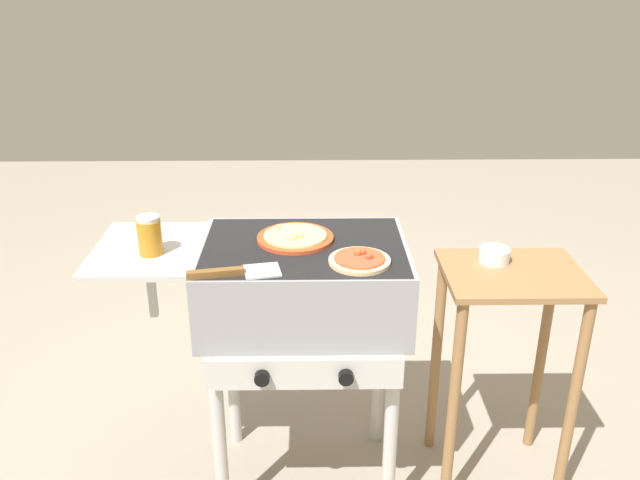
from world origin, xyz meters
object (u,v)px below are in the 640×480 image
(pizza_pepperoni, at_px, (360,260))
(grill, at_px, (300,288))
(spatula, at_px, (235,272))
(topping_bowl_near, at_px, (494,256))
(pizza_cheese, at_px, (295,237))
(sauce_jar, at_px, (150,236))
(prep_table, at_px, (506,337))

(pizza_pepperoni, bearing_deg, grill, 146.60)
(spatula, distance_m, topping_bowl_near, 0.85)
(grill, xyz_separation_m, pizza_pepperoni, (0.18, -0.12, 0.15))
(pizza_cheese, bearing_deg, grill, -75.45)
(sauce_jar, bearing_deg, grill, 5.66)
(grill, distance_m, spatula, 0.30)
(pizza_cheese, bearing_deg, prep_table, -3.97)
(sauce_jar, bearing_deg, pizza_pepperoni, -6.77)
(spatula, height_order, topping_bowl_near, spatula)
(sauce_jar, relative_size, spatula, 0.45)
(pizza_cheese, xyz_separation_m, spatula, (-0.16, -0.24, -0.00))
(grill, xyz_separation_m, prep_table, (0.67, 0.00, -0.19))
(prep_table, bearing_deg, sauce_jar, -177.53)
(spatula, bearing_deg, prep_table, 12.87)
(sauce_jar, relative_size, prep_table, 0.15)
(grill, bearing_deg, prep_table, 0.37)
(grill, distance_m, sauce_jar, 0.49)
(pizza_cheese, distance_m, pizza_pepperoni, 0.26)
(prep_table, height_order, topping_bowl_near, topping_bowl_near)
(pizza_cheese, height_order, spatula, pizza_cheese)
(grill, relative_size, pizza_pepperoni, 5.31)
(pizza_pepperoni, xyz_separation_m, sauce_jar, (-0.62, 0.07, 0.05))
(pizza_pepperoni, distance_m, prep_table, 0.61)
(spatula, height_order, prep_table, spatula)
(prep_table, xyz_separation_m, topping_bowl_near, (-0.05, 0.07, 0.26))
(pizza_pepperoni, xyz_separation_m, prep_table, (0.50, 0.12, -0.34))
(topping_bowl_near, bearing_deg, sauce_jar, -173.49)
(grill, distance_m, pizza_cheese, 0.16)
(grill, xyz_separation_m, pizza_cheese, (-0.01, 0.05, 0.15))
(sauce_jar, bearing_deg, topping_bowl_near, 6.51)
(grill, height_order, pizza_pepperoni, pizza_pepperoni)
(grill, distance_m, pizza_pepperoni, 0.26)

